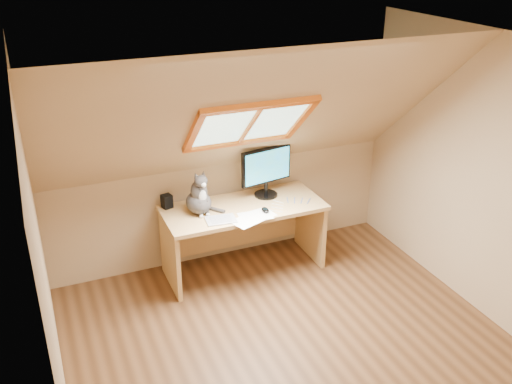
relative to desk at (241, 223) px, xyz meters
name	(u,v)px	position (x,y,z in m)	size (l,w,h in m)	color
ground	(300,357)	(-0.07, -1.45, -0.48)	(3.50, 3.50, 0.00)	brown
room_shell	(313,199)	(-0.07, -1.54, 0.95)	(3.52, 3.52, 2.41)	tan
desk	(241,223)	(0.00, 0.00, 0.00)	(1.53, 0.67, 0.70)	tan
monitor	(266,169)	(0.30, 0.06, 0.50)	(0.54, 0.23, 0.50)	black
cat	(199,198)	(-0.42, -0.04, 0.37)	(0.28, 0.32, 0.43)	#46403E
desk_speaker	(167,201)	(-0.67, 0.18, 0.28)	(0.09, 0.09, 0.13)	black
graphics_tablet	(221,220)	(-0.29, -0.26, 0.22)	(0.27, 0.19, 0.01)	#B2B2B7
mouse	(265,210)	(0.15, -0.26, 0.24)	(0.06, 0.11, 0.04)	black
papers	(251,218)	(-0.03, -0.33, 0.22)	(0.35, 0.30, 0.01)	white
cables	(290,203)	(0.44, -0.18, 0.22)	(0.51, 0.26, 0.01)	silver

